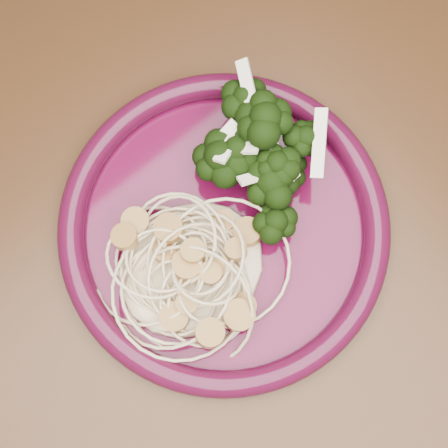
% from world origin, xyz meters
% --- Properties ---
extents(dining_table, '(1.20, 0.80, 0.75)m').
position_xyz_m(dining_table, '(0.00, 0.00, 0.65)').
color(dining_table, '#472814').
rests_on(dining_table, ground).
extents(dinner_plate, '(0.33, 0.33, 0.02)m').
position_xyz_m(dinner_plate, '(-0.04, -0.00, 0.76)').
color(dinner_plate, '#490725').
rests_on(dinner_plate, dining_table).
extents(spaghetti_pile, '(0.14, 0.13, 0.03)m').
position_xyz_m(spaghetti_pile, '(-0.08, -0.01, 0.77)').
color(spaghetti_pile, beige).
rests_on(spaghetti_pile, dinner_plate).
extents(scallop_cluster, '(0.15, 0.15, 0.04)m').
position_xyz_m(scallop_cluster, '(-0.08, -0.01, 0.80)').
color(scallop_cluster, '#B8853F').
rests_on(scallop_cluster, spaghetti_pile).
extents(broccoli_pile, '(0.12, 0.16, 0.05)m').
position_xyz_m(broccoli_pile, '(0.01, 0.01, 0.78)').
color(broccoli_pile, black).
rests_on(broccoli_pile, dinner_plate).
extents(onion_garnish, '(0.08, 0.11, 0.05)m').
position_xyz_m(onion_garnish, '(0.01, 0.01, 0.81)').
color(onion_garnish, white).
rests_on(onion_garnish, broccoli_pile).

